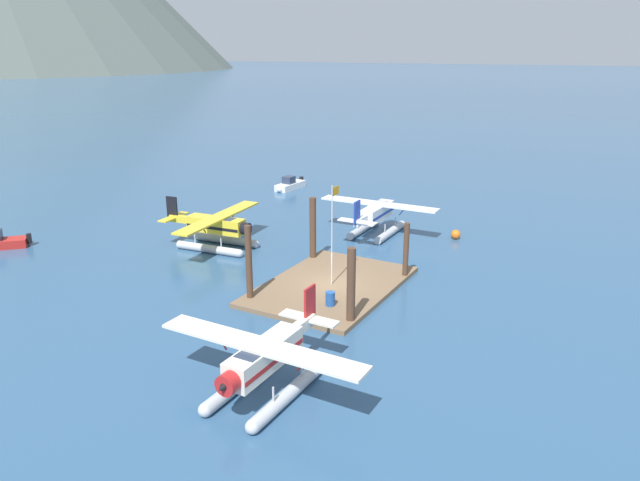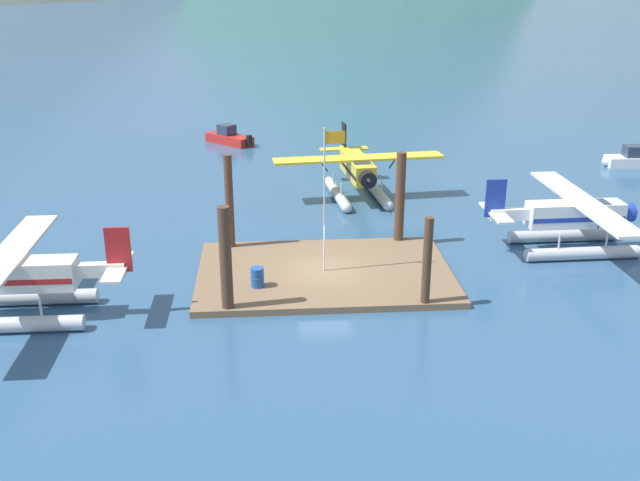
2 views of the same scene
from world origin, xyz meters
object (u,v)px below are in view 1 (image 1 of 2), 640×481
object	(u,v)px
mooring_buoy	(456,234)
seaplane_white_stbd_fwd	(377,216)
flagpole	(333,224)
seaplane_yellow_bow_right	(217,229)
fuel_drum	(330,299)
seaplane_cream_port_aft	(264,363)
boat_white_open_east	(290,185)

from	to	relation	value
mooring_buoy	seaplane_white_stbd_fwd	size ratio (longest dim) A/B	0.08
flagpole	mooring_buoy	distance (m)	15.59
seaplane_yellow_bow_right	seaplane_white_stbd_fwd	distance (m)	13.68
fuel_drum	flagpole	bearing A→B (deg)	25.87
seaplane_cream_port_aft	seaplane_white_stbd_fwd	world-z (taller)	same
fuel_drum	boat_white_open_east	world-z (taller)	boat_white_open_east
fuel_drum	seaplane_cream_port_aft	world-z (taller)	seaplane_cream_port_aft
flagpole	mooring_buoy	world-z (taller)	flagpole
flagpole	fuel_drum	distance (m)	5.12
mooring_buoy	seaplane_cream_port_aft	bearing A→B (deg)	178.52
seaplane_cream_port_aft	boat_white_open_east	distance (m)	42.31
seaplane_white_stbd_fwd	fuel_drum	bearing A→B (deg)	-166.03
fuel_drum	seaplane_yellow_bow_right	distance (m)	14.83
seaplane_yellow_bow_right	seaplane_white_stbd_fwd	xyz separation A→B (m)	(9.78, -9.57, 0.00)
fuel_drum	seaplane_cream_port_aft	bearing A→B (deg)	-169.73
flagpole	boat_white_open_east	world-z (taller)	flagpole
seaplane_yellow_bow_right	boat_white_open_east	bearing A→B (deg)	16.42
mooring_buoy	seaplane_white_stbd_fwd	bearing A→B (deg)	106.20
seaplane_yellow_bow_right	fuel_drum	bearing A→B (deg)	-114.19
mooring_buoy	boat_white_open_east	size ratio (longest dim) A/B	0.16
mooring_buoy	seaplane_cream_port_aft	size ratio (longest dim) A/B	0.08
flagpole	mooring_buoy	bearing A→B (deg)	-15.43
fuel_drum	boat_white_open_east	distance (m)	33.24
fuel_drum	seaplane_cream_port_aft	distance (m)	9.87
seaplane_white_stbd_fwd	mooring_buoy	bearing A→B (deg)	-73.80
mooring_buoy	seaplane_white_stbd_fwd	distance (m)	6.77
fuel_drum	boat_white_open_east	size ratio (longest dim) A/B	0.18
flagpole	mooring_buoy	size ratio (longest dim) A/B	8.42
boat_white_open_east	fuel_drum	bearing A→B (deg)	-143.81
seaplane_white_stbd_fwd	flagpole	bearing A→B (deg)	-169.28
seaplane_cream_port_aft	boat_white_open_east	bearing A→B (deg)	30.36
mooring_buoy	boat_white_open_east	distance (m)	23.89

